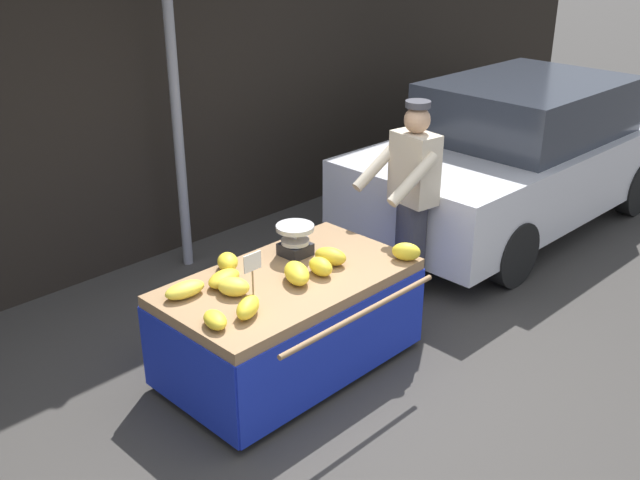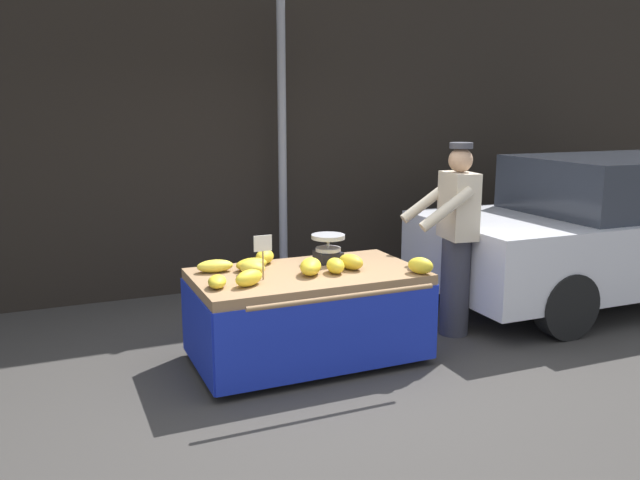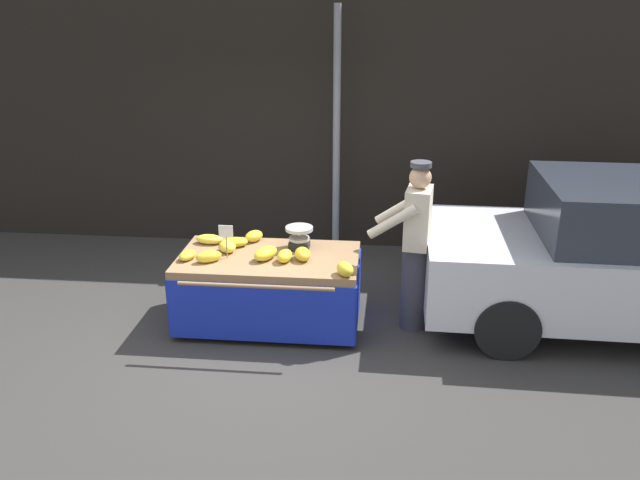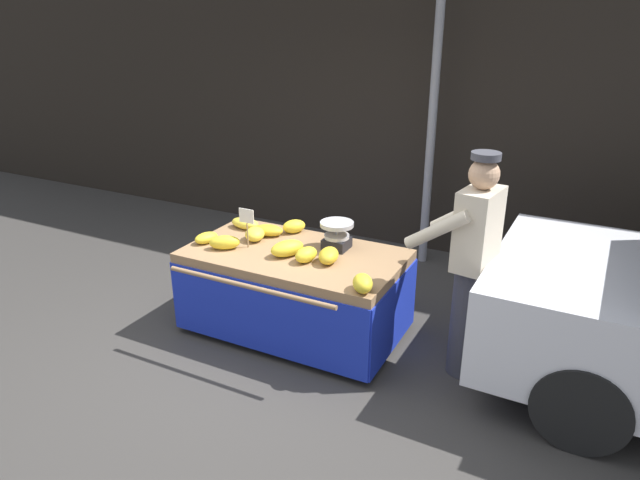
{
  "view_description": "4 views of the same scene",
  "coord_description": "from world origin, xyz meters",
  "px_view_note": "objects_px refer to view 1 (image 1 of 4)",
  "views": [
    {
      "loc": [
        -2.97,
        -2.7,
        3.04
      ],
      "look_at": [
        0.36,
        0.57,
        0.95
      ],
      "focal_mm": 41.25,
      "sensor_mm": 36.0,
      "label": 1
    },
    {
      "loc": [
        -1.76,
        -3.93,
        2.02
      ],
      "look_at": [
        0.18,
        0.55,
        1.0
      ],
      "focal_mm": 36.22,
      "sensor_mm": 36.0,
      "label": 2
    },
    {
      "loc": [
        1.19,
        -5.16,
        3.12
      ],
      "look_at": [
        0.63,
        0.5,
        0.98
      ],
      "focal_mm": 35.9,
      "sensor_mm": 36.0,
      "label": 3
    },
    {
      "loc": [
        2.26,
        -3.12,
        2.57
      ],
      "look_at": [
        0.39,
        0.54,
        0.93
      ],
      "focal_mm": 31.91,
      "sensor_mm": 36.0,
      "label": 4
    }
  ],
  "objects_px": {
    "banana_bunch_2": "(215,320)",
    "banana_bunch_7": "(297,273)",
    "banana_bunch_5": "(234,287)",
    "parked_car": "(517,155)",
    "price_sign": "(253,267)",
    "banana_bunch_9": "(406,252)",
    "banana_cart": "(289,303)",
    "banana_bunch_8": "(248,307)",
    "banana_bunch_0": "(228,262)",
    "banana_bunch_3": "(321,266)",
    "vendor_person": "(411,203)",
    "street_pole": "(175,102)",
    "banana_bunch_4": "(330,256)",
    "banana_bunch_6": "(224,278)",
    "weighing_scale": "(295,240)",
    "banana_bunch_1": "(185,290)"
  },
  "relations": [
    {
      "from": "banana_bunch_5",
      "to": "vendor_person",
      "type": "relative_size",
      "value": 0.13
    },
    {
      "from": "banana_bunch_9",
      "to": "vendor_person",
      "type": "height_order",
      "value": "vendor_person"
    },
    {
      "from": "banana_bunch_9",
      "to": "parked_car",
      "type": "xyz_separation_m",
      "value": [
        2.76,
        0.73,
        -0.05
      ]
    },
    {
      "from": "banana_bunch_0",
      "to": "banana_bunch_9",
      "type": "distance_m",
      "value": 1.28
    },
    {
      "from": "parked_car",
      "to": "banana_cart",
      "type": "bearing_deg",
      "value": -174.85
    },
    {
      "from": "banana_bunch_1",
      "to": "parked_car",
      "type": "height_order",
      "value": "parked_car"
    },
    {
      "from": "banana_cart",
      "to": "price_sign",
      "type": "distance_m",
      "value": 0.61
    },
    {
      "from": "weighing_scale",
      "to": "banana_bunch_5",
      "type": "height_order",
      "value": "weighing_scale"
    },
    {
      "from": "banana_bunch_8",
      "to": "banana_bunch_2",
      "type": "bearing_deg",
      "value": 169.03
    },
    {
      "from": "banana_cart",
      "to": "banana_bunch_3",
      "type": "distance_m",
      "value": 0.35
    },
    {
      "from": "banana_bunch_7",
      "to": "vendor_person",
      "type": "bearing_deg",
      "value": 6.02
    },
    {
      "from": "banana_bunch_2",
      "to": "banana_bunch_8",
      "type": "height_order",
      "value": "banana_bunch_8"
    },
    {
      "from": "banana_bunch_6",
      "to": "vendor_person",
      "type": "height_order",
      "value": "vendor_person"
    },
    {
      "from": "street_pole",
      "to": "banana_bunch_9",
      "type": "relative_size",
      "value": 14.86
    },
    {
      "from": "banana_bunch_2",
      "to": "banana_bunch_9",
      "type": "xyz_separation_m",
      "value": [
        1.55,
        -0.24,
        0.02
      ]
    },
    {
      "from": "street_pole",
      "to": "banana_bunch_7",
      "type": "relative_size",
      "value": 10.57
    },
    {
      "from": "weighing_scale",
      "to": "banana_bunch_8",
      "type": "bearing_deg",
      "value": -152.13
    },
    {
      "from": "banana_bunch_5",
      "to": "banana_bunch_6",
      "type": "xyz_separation_m",
      "value": [
        0.04,
        0.15,
        -0.01
      ]
    },
    {
      "from": "banana_bunch_2",
      "to": "parked_car",
      "type": "relative_size",
      "value": 0.05
    },
    {
      "from": "price_sign",
      "to": "banana_bunch_2",
      "type": "bearing_deg",
      "value": -168.51
    },
    {
      "from": "banana_bunch_8",
      "to": "banana_cart",
      "type": "bearing_deg",
      "value": 21.17
    },
    {
      "from": "banana_bunch_0",
      "to": "banana_bunch_1",
      "type": "height_order",
      "value": "banana_bunch_0"
    },
    {
      "from": "banana_bunch_1",
      "to": "vendor_person",
      "type": "xyz_separation_m",
      "value": [
        2.11,
        -0.22,
        0.08
      ]
    },
    {
      "from": "street_pole",
      "to": "banana_bunch_9",
      "type": "bearing_deg",
      "value": -83.71
    },
    {
      "from": "parked_car",
      "to": "banana_bunch_6",
      "type": "bearing_deg",
      "value": -178.58
    },
    {
      "from": "street_pole",
      "to": "banana_bunch_4",
      "type": "relative_size",
      "value": 12.64
    },
    {
      "from": "banana_bunch_5",
      "to": "banana_bunch_9",
      "type": "xyz_separation_m",
      "value": [
        1.21,
        -0.48,
        0.01
      ]
    },
    {
      "from": "banana_bunch_2",
      "to": "banana_bunch_6",
      "type": "bearing_deg",
      "value": 45.64
    },
    {
      "from": "price_sign",
      "to": "banana_bunch_7",
      "type": "bearing_deg",
      "value": -0.27
    },
    {
      "from": "banana_bunch_3",
      "to": "banana_bunch_5",
      "type": "height_order",
      "value": "banana_bunch_3"
    },
    {
      "from": "banana_bunch_5",
      "to": "vendor_person",
      "type": "xyz_separation_m",
      "value": [
        1.87,
        -0.01,
        0.07
      ]
    },
    {
      "from": "banana_cart",
      "to": "banana_bunch_6",
      "type": "height_order",
      "value": "banana_bunch_6"
    },
    {
      "from": "price_sign",
      "to": "banana_bunch_9",
      "type": "relative_size",
      "value": 1.64
    },
    {
      "from": "parked_car",
      "to": "banana_bunch_4",
      "type": "bearing_deg",
      "value": -173.12
    },
    {
      "from": "weighing_scale",
      "to": "vendor_person",
      "type": "relative_size",
      "value": 0.16
    },
    {
      "from": "banana_bunch_2",
      "to": "banana_bunch_7",
      "type": "xyz_separation_m",
      "value": [
        0.76,
        0.07,
        0.02
      ]
    },
    {
      "from": "price_sign",
      "to": "banana_bunch_5",
      "type": "xyz_separation_m",
      "value": [
        -0.03,
        0.16,
        -0.19
      ]
    },
    {
      "from": "banana_bunch_9",
      "to": "banana_bunch_5",
      "type": "bearing_deg",
      "value": 158.56
    },
    {
      "from": "weighing_scale",
      "to": "banana_bunch_5",
      "type": "xyz_separation_m",
      "value": [
        -0.71,
        -0.16,
        -0.06
      ]
    },
    {
      "from": "weighing_scale",
      "to": "banana_bunch_7",
      "type": "height_order",
      "value": "weighing_scale"
    },
    {
      "from": "banana_bunch_5",
      "to": "parked_car",
      "type": "relative_size",
      "value": 0.06
    },
    {
      "from": "banana_cart",
      "to": "vendor_person",
      "type": "distance_m",
      "value": 1.48
    },
    {
      "from": "banana_bunch_7",
      "to": "weighing_scale",
      "type": "bearing_deg",
      "value": 47.54
    },
    {
      "from": "street_pole",
      "to": "banana_bunch_3",
      "type": "xyz_separation_m",
      "value": [
        -0.34,
        -2.09,
        -0.74
      ]
    },
    {
      "from": "banana_cart",
      "to": "vendor_person",
      "type": "height_order",
      "value": "vendor_person"
    },
    {
      "from": "banana_bunch_6",
      "to": "banana_bunch_7",
      "type": "relative_size",
      "value": 0.92
    },
    {
      "from": "weighing_scale",
      "to": "banana_bunch_7",
      "type": "bearing_deg",
      "value": -132.46
    },
    {
      "from": "banana_bunch_0",
      "to": "banana_bunch_3",
      "type": "xyz_separation_m",
      "value": [
        0.4,
        -0.52,
        0.0
      ]
    },
    {
      "from": "banana_bunch_9",
      "to": "price_sign",
      "type": "bearing_deg",
      "value": 165.01
    },
    {
      "from": "banana_bunch_0",
      "to": "banana_cart",
      "type": "bearing_deg",
      "value": -60.45
    }
  ]
}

